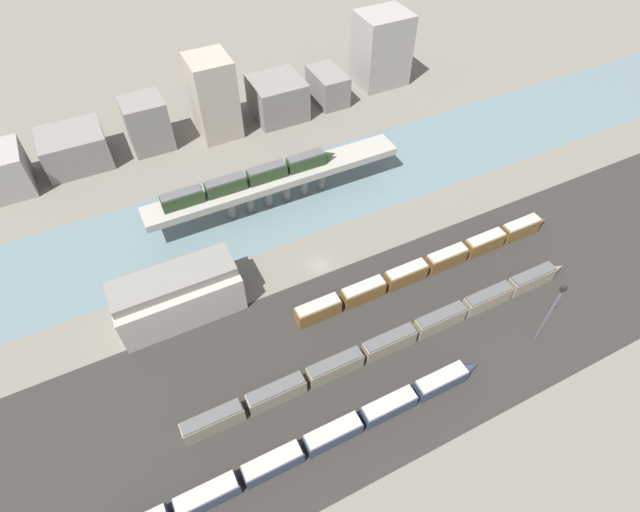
{
  "coord_description": "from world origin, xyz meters",
  "views": [
    {
      "loc": [
        -31.76,
        -64.36,
        83.36
      ],
      "look_at": [
        0.0,
        -0.31,
        3.1
      ],
      "focal_mm": 28.0,
      "sensor_mm": 36.0,
      "label": 1
    }
  ],
  "objects_px": {
    "train_yard_near": "(311,445)",
    "train_yard_mid": "(394,340)",
    "train_on_bridge": "(251,178)",
    "train_yard_far": "(430,265)",
    "warehouse_building": "(177,294)",
    "signal_tower": "(549,313)"
  },
  "relations": [
    {
      "from": "train_yard_near",
      "to": "warehouse_building",
      "type": "xyz_separation_m",
      "value": [
        -11.21,
        37.26,
        3.47
      ]
    },
    {
      "from": "train_yard_far",
      "to": "train_yard_mid",
      "type": "bearing_deg",
      "value": -143.42
    },
    {
      "from": "train_on_bridge",
      "to": "train_yard_mid",
      "type": "relative_size",
      "value": 0.51
    },
    {
      "from": "train_yard_near",
      "to": "train_yard_mid",
      "type": "distance_m",
      "value": 25.22
    },
    {
      "from": "train_yard_near",
      "to": "train_yard_mid",
      "type": "height_order",
      "value": "train_yard_mid"
    },
    {
      "from": "train_yard_far",
      "to": "signal_tower",
      "type": "bearing_deg",
      "value": -69.29
    },
    {
      "from": "train_yard_near",
      "to": "signal_tower",
      "type": "distance_m",
      "value": 49.09
    },
    {
      "from": "train_yard_far",
      "to": "signal_tower",
      "type": "relative_size",
      "value": 4.01
    },
    {
      "from": "train_yard_mid",
      "to": "train_yard_far",
      "type": "xyz_separation_m",
      "value": [
        17.06,
        12.66,
        0.01
      ]
    },
    {
      "from": "train_on_bridge",
      "to": "train_yard_near",
      "type": "relative_size",
      "value": 0.63
    },
    {
      "from": "warehouse_building",
      "to": "train_on_bridge",
      "type": "bearing_deg",
      "value": 41.75
    },
    {
      "from": "train_yard_near",
      "to": "train_yard_mid",
      "type": "xyz_separation_m",
      "value": [
        22.79,
        10.79,
        0.3
      ]
    },
    {
      "from": "train_on_bridge",
      "to": "train_yard_far",
      "type": "bearing_deg",
      "value": -53.32
    },
    {
      "from": "train_yard_far",
      "to": "warehouse_building",
      "type": "xyz_separation_m",
      "value": [
        -51.06,
        13.81,
        3.16
      ]
    },
    {
      "from": "train_on_bridge",
      "to": "train_yard_near",
      "type": "xyz_separation_m",
      "value": [
        -13.28,
        -59.12,
        -7.77
      ]
    },
    {
      "from": "train_yard_mid",
      "to": "warehouse_building",
      "type": "height_order",
      "value": "warehouse_building"
    },
    {
      "from": "train_yard_far",
      "to": "warehouse_building",
      "type": "bearing_deg",
      "value": 164.87
    },
    {
      "from": "train_yard_near",
      "to": "train_yard_far",
      "type": "bearing_deg",
      "value": 30.48
    },
    {
      "from": "train_on_bridge",
      "to": "signal_tower",
      "type": "bearing_deg",
      "value": -59.04
    },
    {
      "from": "train_yard_mid",
      "to": "train_yard_far",
      "type": "distance_m",
      "value": 21.24
    },
    {
      "from": "train_yard_near",
      "to": "warehouse_building",
      "type": "height_order",
      "value": "warehouse_building"
    },
    {
      "from": "train_on_bridge",
      "to": "train_yard_far",
      "type": "xyz_separation_m",
      "value": [
        26.56,
        -35.67,
        -7.46
      ]
    }
  ]
}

